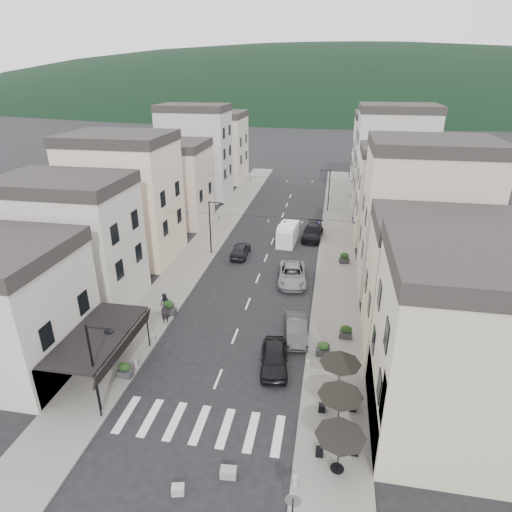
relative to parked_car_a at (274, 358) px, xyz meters
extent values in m
plane|color=black|center=(-3.46, -7.83, -0.77)|extent=(700.00, 700.00, 0.00)
cube|color=slate|center=(-10.96, 24.17, -0.71)|extent=(4.00, 76.00, 0.12)
cube|color=slate|center=(4.04, 24.17, -0.71)|extent=(4.00, 76.00, 0.12)
ellipsoid|color=black|center=(-3.46, 292.17, -0.77)|extent=(640.00, 360.00, 70.00)
cube|color=#B9AE93|center=(11.04, -3.83, 4.23)|extent=(10.00, 8.00, 10.00)
cube|color=black|center=(-10.96, -2.83, 2.43)|extent=(3.60, 7.50, 0.15)
cube|color=black|center=(-9.16, -2.83, 1.93)|extent=(0.34, 7.50, 0.99)
cylinder|color=black|center=(-9.26, -6.33, 0.83)|extent=(0.10, 0.10, 3.20)
cylinder|color=black|center=(-9.26, 0.67, 0.83)|extent=(0.10, 0.10, 3.20)
cube|color=#B8B4A9|center=(-17.96, 6.17, 4.23)|extent=(10.00, 7.00, 10.00)
cube|color=#262323|center=(-17.96, 6.17, 9.73)|extent=(10.20, 7.14, 1.00)
cube|color=beige|center=(-17.96, 16.17, 5.23)|extent=(10.00, 8.00, 12.00)
cube|color=#262323|center=(-17.96, 16.17, 11.73)|extent=(10.20, 8.16, 1.00)
cube|color=#C0B09C|center=(-17.96, 28.17, 3.98)|extent=(10.00, 8.00, 9.50)
cube|color=#262323|center=(-17.96, 28.17, 9.23)|extent=(10.20, 8.16, 1.00)
cube|color=#ACADA7|center=(-17.96, 40.17, 5.73)|extent=(10.00, 7.00, 13.00)
cube|color=#262323|center=(-17.96, 40.17, 12.73)|extent=(10.20, 7.14, 1.00)
cube|color=#B9AE93|center=(-17.96, 52.17, 4.73)|extent=(10.00, 9.00, 11.00)
cube|color=#262323|center=(-17.96, 52.17, 10.73)|extent=(10.20, 9.18, 1.00)
cube|color=#B9AE93|center=(11.04, 4.17, 3.73)|extent=(10.00, 7.00, 9.00)
cube|color=#262323|center=(11.04, 4.17, 8.73)|extent=(10.20, 7.14, 1.00)
cube|color=#C0B09C|center=(11.04, 14.17, 5.48)|extent=(10.00, 8.00, 12.50)
cube|color=#262323|center=(11.04, 14.17, 12.23)|extent=(10.20, 8.16, 1.00)
cube|color=beige|center=(11.04, 26.17, 4.23)|extent=(10.00, 7.00, 10.00)
cube|color=#262323|center=(11.04, 26.17, 9.73)|extent=(10.20, 7.14, 1.00)
cube|color=#ACADA7|center=(11.04, 38.17, 5.98)|extent=(10.00, 8.00, 13.50)
cube|color=#262323|center=(11.04, 38.17, 13.23)|extent=(10.20, 8.16, 1.00)
cube|color=#B8B4A9|center=(11.04, 50.17, 4.98)|extent=(10.00, 9.00, 11.50)
cube|color=#262323|center=(11.04, 50.17, 11.23)|extent=(10.20, 9.18, 1.00)
cylinder|color=black|center=(4.24, -7.83, 0.50)|extent=(0.06, 0.06, 2.30)
cone|color=black|center=(4.24, -7.83, 1.60)|extent=(2.50, 2.50, 0.55)
cylinder|color=black|center=(4.24, -7.83, -0.28)|extent=(0.70, 0.70, 0.04)
cylinder|color=black|center=(4.24, -5.03, 0.50)|extent=(0.06, 0.06, 2.30)
cone|color=black|center=(4.24, -5.03, 1.60)|extent=(2.50, 2.50, 0.55)
cylinder|color=black|center=(4.24, -5.03, -0.28)|extent=(0.70, 0.70, 0.04)
cylinder|color=black|center=(4.24, -2.23, 0.50)|extent=(0.06, 0.06, 2.30)
cone|color=black|center=(4.24, -2.23, 1.60)|extent=(2.50, 2.50, 0.55)
cylinder|color=black|center=(4.24, -2.23, -0.28)|extent=(0.70, 0.70, 0.04)
cylinder|color=black|center=(-9.56, -5.83, 2.23)|extent=(0.14, 0.14, 6.00)
cylinder|color=black|center=(-8.86, -5.83, 5.13)|extent=(1.40, 0.10, 0.10)
cylinder|color=black|center=(-8.21, -5.83, 4.98)|extent=(0.56, 0.56, 0.08)
cylinder|color=black|center=(-9.56, 18.17, 2.23)|extent=(0.14, 0.14, 6.00)
cylinder|color=black|center=(-8.86, 18.17, 5.13)|extent=(1.40, 0.10, 0.10)
cylinder|color=black|center=(-8.21, 18.17, 4.98)|extent=(0.56, 0.56, 0.08)
cylinder|color=black|center=(2.64, 36.17, 2.23)|extent=(0.14, 0.14, 6.00)
cylinder|color=black|center=(1.94, 36.17, 5.13)|extent=(1.40, 0.10, 0.10)
cylinder|color=black|center=(1.29, 36.17, 4.98)|extent=(0.56, 0.56, 0.08)
cylinder|color=slate|center=(2.34, -11.33, 1.58)|extent=(0.70, 0.04, 0.70)
cylinder|color=gray|center=(-9.16, -1.83, -0.35)|extent=(0.26, 0.26, 0.60)
cylinder|color=gray|center=(-9.16, 1.17, -0.35)|extent=(0.26, 0.26, 0.60)
cylinder|color=gray|center=(2.24, 0.17, -0.35)|extent=(0.26, 0.26, 0.60)
cylinder|color=gray|center=(2.24, -8.83, -0.35)|extent=(0.26, 0.26, 0.60)
cylinder|color=black|center=(-3.46, 14.17, 5.23)|extent=(19.00, 0.02, 0.02)
cone|color=beige|center=(-12.16, 14.17, 5.05)|extent=(0.28, 0.28, 0.24)
cone|color=navy|center=(-10.58, 14.17, 4.96)|extent=(0.28, 0.28, 0.24)
cone|color=beige|center=(-9.00, 14.17, 4.88)|extent=(0.28, 0.28, 0.24)
cone|color=navy|center=(-7.41, 14.17, 4.82)|extent=(0.28, 0.28, 0.24)
cone|color=beige|center=(-5.83, 14.17, 4.77)|extent=(0.28, 0.28, 0.24)
cone|color=navy|center=(-4.25, 14.17, 4.75)|extent=(0.28, 0.28, 0.24)
cone|color=beige|center=(-2.66, 14.17, 4.75)|extent=(0.28, 0.28, 0.24)
cone|color=navy|center=(-1.08, 14.17, 4.77)|extent=(0.28, 0.28, 0.24)
cone|color=beige|center=(0.50, 14.17, 4.82)|extent=(0.28, 0.28, 0.24)
cone|color=navy|center=(2.09, 14.17, 4.88)|extent=(0.28, 0.28, 0.24)
cone|color=beige|center=(3.67, 14.17, 4.96)|extent=(0.28, 0.28, 0.24)
cone|color=navy|center=(5.25, 14.17, 5.05)|extent=(0.28, 0.28, 0.24)
cylinder|color=black|center=(-3.46, 30.17, 5.23)|extent=(19.00, 0.02, 0.02)
cone|color=beige|center=(-12.16, 30.17, 5.05)|extent=(0.28, 0.28, 0.24)
cone|color=navy|center=(-10.58, 30.17, 4.96)|extent=(0.28, 0.28, 0.24)
cone|color=beige|center=(-9.00, 30.17, 4.88)|extent=(0.28, 0.28, 0.24)
cone|color=navy|center=(-7.41, 30.17, 4.82)|extent=(0.28, 0.28, 0.24)
cone|color=beige|center=(-5.83, 30.17, 4.77)|extent=(0.28, 0.28, 0.24)
cone|color=navy|center=(-4.25, 30.17, 4.75)|extent=(0.28, 0.28, 0.24)
cone|color=beige|center=(-2.66, 30.17, 4.75)|extent=(0.28, 0.28, 0.24)
cone|color=navy|center=(-1.08, 30.17, 4.77)|extent=(0.28, 0.28, 0.24)
cone|color=beige|center=(0.50, 30.17, 4.82)|extent=(0.28, 0.28, 0.24)
cone|color=navy|center=(2.09, 30.17, 4.88)|extent=(0.28, 0.28, 0.24)
cone|color=beige|center=(3.67, 30.17, 4.96)|extent=(0.28, 0.28, 0.24)
cone|color=navy|center=(5.25, 30.17, 5.05)|extent=(0.28, 0.28, 0.24)
imported|color=black|center=(0.00, 0.00, 0.00)|extent=(2.35, 4.69, 1.53)
imported|color=#38383B|center=(1.14, 3.83, -0.04)|extent=(2.12, 4.58, 1.45)
imported|color=gray|center=(-0.11, 13.03, 0.02)|extent=(3.14, 5.88, 1.57)
imported|color=black|center=(1.14, 24.93, 0.02)|extent=(2.53, 5.54, 1.57)
imported|color=black|center=(-6.26, 18.16, -0.03)|extent=(1.80, 4.36, 1.48)
cube|color=white|center=(-1.66, 23.06, 0.24)|extent=(2.24, 4.96, 2.02)
cube|color=white|center=(-1.70, 22.46, 1.30)|extent=(2.08, 3.35, 0.50)
cylinder|color=black|center=(-2.58, 21.30, -0.41)|extent=(0.30, 0.72, 0.71)
cylinder|color=black|center=(-0.97, 21.20, -0.41)|extent=(0.30, 0.72, 0.71)
cylinder|color=black|center=(-2.34, 24.93, -0.41)|extent=(0.30, 0.72, 0.71)
cylinder|color=black|center=(-0.73, 24.82, -0.41)|extent=(0.30, 0.72, 0.71)
imported|color=black|center=(-9.26, 3.87, 0.15)|extent=(0.68, 0.58, 1.60)
imported|color=black|center=(-9.77, 5.17, 0.26)|extent=(1.11, 1.05, 1.82)
cube|color=gray|center=(-1.05, -8.83, -0.52)|extent=(0.84, 0.56, 0.50)
cube|color=#9B9893|center=(-3.20, -10.16, -0.54)|extent=(0.69, 0.58, 0.45)
cube|color=#323235|center=(-9.46, -2.81, -0.41)|extent=(1.00, 0.61, 0.48)
ellipsoid|color=black|center=(-9.46, -2.81, 0.11)|extent=(0.84, 0.53, 0.61)
cube|color=#2F2F32|center=(-9.46, 5.15, -0.37)|extent=(1.18, 0.73, 0.56)
ellipsoid|color=black|center=(-9.46, 5.15, 0.25)|extent=(0.98, 0.62, 0.71)
cube|color=#313134|center=(3.21, 1.81, -0.40)|extent=(1.02, 0.60, 0.50)
ellipsoid|color=black|center=(3.21, 1.81, 0.15)|extent=(0.87, 0.56, 0.64)
cube|color=#2F3032|center=(4.80, 4.25, -0.41)|extent=(0.98, 0.57, 0.48)
ellipsoid|color=black|center=(4.80, 4.25, 0.12)|extent=(0.85, 0.54, 0.62)
cube|color=#2D2D2F|center=(4.81, 18.08, -0.39)|extent=(1.11, 0.75, 0.51)
ellipsoid|color=black|center=(4.81, 18.08, 0.17)|extent=(0.90, 0.57, 0.66)
camera|label=1|loc=(2.99, -23.48, 17.83)|focal=30.00mm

